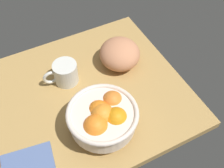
{
  "coord_description": "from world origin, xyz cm",
  "views": [
    {
      "loc": [
        15.68,
        60.31,
        83.29
      ],
      "look_at": [
        -13.21,
        3.9,
        5.0
      ],
      "focal_mm": 45.55,
      "sensor_mm": 36.0,
      "label": 1
    }
  ],
  "objects": [
    {
      "name": "fruit_bowl",
      "position": [
        -3.84,
        16.06,
        6.98
      ],
      "size": [
        22.94,
        22.94,
        11.95
      ],
      "color": "silver",
      "rests_on": "ground"
    },
    {
      "name": "bread_loaf",
      "position": [
        -22.72,
        -8.14,
        5.06
      ],
      "size": [
        20.43,
        20.96,
        10.13
      ],
      "primitive_type": "ellipsoid",
      "rotation": [
        0.0,
        0.0,
        4.37
      ],
      "color": "tan",
      "rests_on": "ground"
    },
    {
      "name": "ground_plane",
      "position": [
        0.0,
        0.0,
        -1.5
      ],
      "size": [
        80.8,
        64.42,
        3.0
      ],
      "primitive_type": "cube",
      "color": "#AE874A"
    },
    {
      "name": "napkin_folded",
      "position": [
        22.36,
        17.14,
        0.59
      ],
      "size": [
        16.97,
        12.86,
        1.18
      ],
      "primitive_type": "cube",
      "rotation": [
        0.0,
        0.0,
        -0.14
      ],
      "color": "#516799",
      "rests_on": "ground"
    },
    {
      "name": "mug",
      "position": [
        -0.31,
        -9.19,
        4.24
      ],
      "size": [
        13.16,
        8.97,
        8.48
      ],
      "color": "silver",
      "rests_on": "ground"
    }
  ]
}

